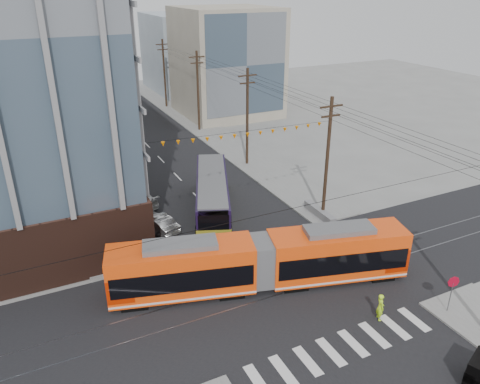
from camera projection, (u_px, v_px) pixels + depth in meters
name	position (u px, v px, depth m)	size (l,w,h in m)	color
ground	(313.00, 317.00, 29.67)	(160.00, 160.00, 0.00)	slate
bg_bldg_ne_near	(226.00, 62.00, 72.03)	(14.00, 14.00, 16.00)	gray
bg_bldg_nw_far	(5.00, 42.00, 78.79)	(16.00, 18.00, 20.00)	gray
bg_bldg_ne_far	(192.00, 52.00, 89.60)	(16.00, 16.00, 14.00)	#8C99A5
utility_pole_far	(164.00, 74.00, 76.59)	(0.30, 0.30, 11.00)	black
streetcar	(261.00, 262.00, 31.93)	(20.49, 2.88, 3.95)	#FB460C
city_bus	(212.00, 196.00, 42.12)	(2.79, 12.86, 3.64)	black
parked_car_silver	(157.00, 223.00, 39.64)	(1.57, 4.50, 1.48)	#A0A0A0
parked_car_white	(135.00, 198.00, 44.06)	(2.16, 5.32, 1.54)	beige
parked_car_grey	(131.00, 183.00, 47.66)	(2.26, 4.91, 1.36)	#575A69
pedestrian	(380.00, 307.00, 29.14)	(0.68, 0.45, 1.87)	#C0FF20
stop_sign	(450.00, 296.00, 29.57)	(0.78, 0.78, 2.57)	#AD051F
jersey_barrier	(319.00, 213.00, 41.98)	(0.96, 4.25, 0.85)	gray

